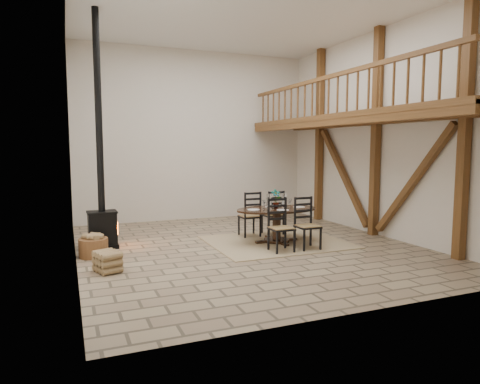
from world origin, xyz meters
name	(u,v)px	position (x,y,z in m)	size (l,w,h in m)	color
ground	(248,246)	(0.00, 0.00, 0.00)	(8.00, 8.00, 0.00)	#998566
room_shell	(297,109)	(1.19, 0.00, 3.01)	(7.02, 8.02, 5.01)	silver
rug	(276,242)	(0.77, 0.12, 0.01)	(3.00, 2.50, 0.02)	tan
dining_table	(277,223)	(0.77, 0.12, 0.44)	(1.90, 2.11, 1.22)	black
wood_stove	(101,196)	(-2.94, 1.05, 1.14)	(0.63, 0.49, 5.00)	black
log_basket	(93,247)	(-3.17, 0.35, 0.20)	(0.56, 0.56, 0.47)	brown
log_stack	(107,262)	(-3.01, -0.85, 0.18)	(0.50, 0.58, 0.37)	#9C8257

